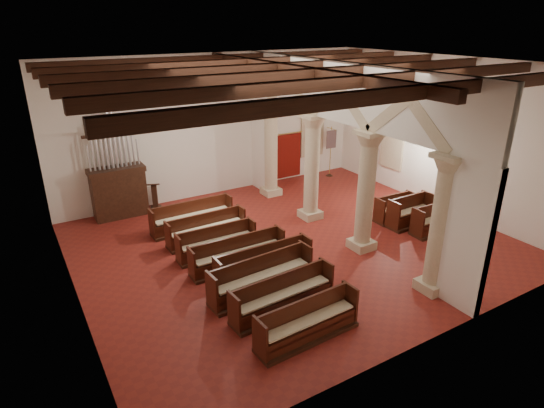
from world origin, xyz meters
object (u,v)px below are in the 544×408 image
at_px(pipe_organ, 118,183).
at_px(processional_banner, 330,160).
at_px(lectern, 155,198).
at_px(nave_pew_0, 308,326).
at_px(aisle_pew_0, 436,223).

distance_m(pipe_organ, processional_banner, 10.14).
height_order(pipe_organ, processional_banner, pipe_organ).
distance_m(lectern, processional_banner, 8.75).
distance_m(nave_pew_0, aisle_pew_0, 7.83).
height_order(lectern, processional_banner, processional_banner).
height_order(pipe_organ, lectern, pipe_organ).
bearing_deg(processional_banner, nave_pew_0, -127.64).
relative_size(nave_pew_0, aisle_pew_0, 1.43).
relative_size(pipe_organ, lectern, 3.75).
height_order(nave_pew_0, aisle_pew_0, aisle_pew_0).
bearing_deg(aisle_pew_0, lectern, 140.15).
relative_size(lectern, aisle_pew_0, 0.60).
distance_m(pipe_organ, nave_pew_0, 10.17).
relative_size(pipe_organ, aisle_pew_0, 2.25).
distance_m(lectern, nave_pew_0, 9.93).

